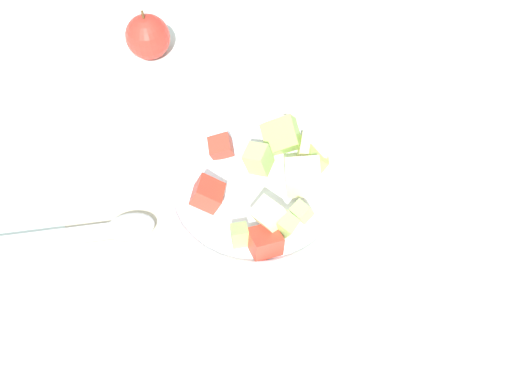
% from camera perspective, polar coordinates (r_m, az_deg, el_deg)
% --- Properties ---
extents(ground_plane, '(2.40, 2.40, 0.00)m').
position_cam_1_polar(ground_plane, '(0.61, 0.24, -1.57)').
color(ground_plane, silver).
extents(placemat, '(0.42, 0.32, 0.01)m').
position_cam_1_polar(placemat, '(0.61, 0.24, -1.42)').
color(placemat, '#BCB299').
rests_on(placemat, ground_plane).
extents(salad_bowl, '(0.21, 0.21, 0.11)m').
position_cam_1_polar(salad_bowl, '(0.57, 0.13, -0.46)').
color(salad_bowl, white).
rests_on(salad_bowl, placemat).
extents(serving_spoon, '(0.21, 0.12, 0.01)m').
position_cam_1_polar(serving_spoon, '(0.61, -18.41, -4.37)').
color(serving_spoon, '#B7B7BC').
rests_on(serving_spoon, placemat).
extents(whole_apple, '(0.07, 0.07, 0.08)m').
position_cam_1_polar(whole_apple, '(0.78, -12.21, 16.88)').
color(whole_apple, red).
rests_on(whole_apple, ground_plane).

